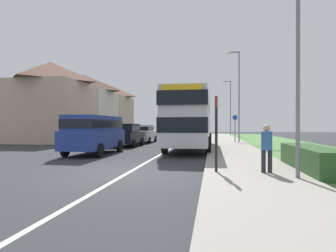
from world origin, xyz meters
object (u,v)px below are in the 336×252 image
(pedestrian_at_stop, at_px, (267,146))
(bus_stop_sign, at_px, (216,129))
(street_lamp_far, at_px, (230,105))
(parked_van_blue, at_px, (95,131))
(street_lamp_mid, at_px, (238,91))
(double_decker_bus, at_px, (190,118))
(parked_car_black, at_px, (127,134))
(cycle_route_sign, at_px, (235,128))
(street_lamp_near, at_px, (294,27))
(parked_car_silver, at_px, (143,133))

(pedestrian_at_stop, distance_m, bus_stop_sign, 1.70)
(pedestrian_at_stop, xyz_separation_m, street_lamp_far, (0.72, 31.51, 3.56))
(parked_van_blue, bearing_deg, street_lamp_far, 70.69)
(street_lamp_mid, bearing_deg, bus_stop_sign, -97.43)
(bus_stop_sign, bearing_deg, parked_van_blue, 139.70)
(parked_van_blue, bearing_deg, double_decker_bus, 37.09)
(parked_car_black, distance_m, street_lamp_mid, 10.70)
(cycle_route_sign, xyz_separation_m, street_lamp_near, (0.40, -16.50, 3.07))
(parked_car_black, distance_m, cycle_route_sign, 9.53)
(pedestrian_at_stop, bearing_deg, cycle_route_sign, 89.18)
(double_decker_bus, height_order, street_lamp_far, street_lamp_far)
(parked_car_black, relative_size, pedestrian_at_stop, 2.39)
(parked_van_blue, xyz_separation_m, bus_stop_sign, (6.74, -5.71, 0.25))
(street_lamp_near, bearing_deg, parked_car_black, 126.11)
(parked_car_black, bearing_deg, double_decker_bus, -19.85)
(parked_car_silver, xyz_separation_m, street_lamp_near, (8.79, -17.01, 3.58))
(pedestrian_at_stop, xyz_separation_m, street_lamp_mid, (0.52, 16.25, 3.68))
(parked_van_blue, xyz_separation_m, street_lamp_mid, (8.86, 10.60, 3.37))
(double_decker_bus, height_order, parked_car_silver, double_decker_bus)
(double_decker_bus, bearing_deg, street_lamp_near, -69.68)
(pedestrian_at_stop, distance_m, street_lamp_far, 31.72)
(double_decker_bus, distance_m, pedestrian_at_stop, 10.12)
(street_lamp_mid, height_order, street_lamp_far, street_lamp_mid)
(bus_stop_sign, bearing_deg, street_lamp_near, -17.96)
(pedestrian_at_stop, height_order, street_lamp_mid, street_lamp_mid)
(street_lamp_near, xyz_separation_m, street_lamp_far, (0.10, 32.30, 0.03))
(double_decker_bus, xyz_separation_m, street_lamp_near, (3.82, -10.32, 2.36))
(parked_van_blue, bearing_deg, pedestrian_at_stop, -34.08)
(double_decker_bus, bearing_deg, street_lamp_mid, 61.00)
(cycle_route_sign, distance_m, street_lamp_mid, 3.29)
(street_lamp_near, distance_m, street_lamp_mid, 17.04)
(parked_van_blue, distance_m, pedestrian_at_stop, 10.08)
(bus_stop_sign, bearing_deg, street_lamp_mid, 82.57)
(pedestrian_at_stop, bearing_deg, street_lamp_mid, 88.16)
(parked_van_blue, xyz_separation_m, street_lamp_near, (8.96, -6.44, 3.21))
(double_decker_bus, bearing_deg, parked_car_black, 160.15)
(cycle_route_sign, distance_m, street_lamp_far, 16.11)
(double_decker_bus, distance_m, street_lamp_near, 11.26)
(parked_car_black, distance_m, pedestrian_at_stop, 14.02)
(double_decker_bus, bearing_deg, cycle_route_sign, 61.01)
(pedestrian_at_stop, height_order, street_lamp_near, street_lamp_near)
(bus_stop_sign, height_order, street_lamp_mid, street_lamp_mid)
(double_decker_bus, distance_m, street_lamp_far, 22.46)
(pedestrian_at_stop, bearing_deg, parked_car_silver, 116.73)
(parked_car_black, relative_size, bus_stop_sign, 1.54)
(pedestrian_at_stop, bearing_deg, parked_van_blue, 145.92)
(pedestrian_at_stop, bearing_deg, street_lamp_near, -51.83)
(parked_van_blue, bearing_deg, street_lamp_mid, 50.11)
(pedestrian_at_stop, bearing_deg, bus_stop_sign, -177.53)
(parked_car_silver, height_order, pedestrian_at_stop, pedestrian_at_stop)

